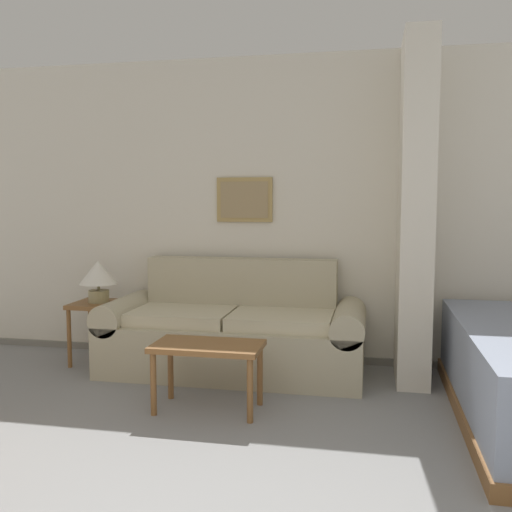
% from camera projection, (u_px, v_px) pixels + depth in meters
% --- Properties ---
extents(wall_back, '(7.14, 0.16, 2.60)m').
position_uv_depth(wall_back, '(289.00, 211.00, 4.91)').
color(wall_back, silver).
rests_on(wall_back, ground_plane).
extents(wall_partition_pillar, '(0.24, 0.67, 2.60)m').
position_uv_depth(wall_partition_pillar, '(415.00, 212.00, 4.32)').
color(wall_partition_pillar, silver).
rests_on(wall_partition_pillar, ground_plane).
extents(couch, '(2.10, 0.84, 0.90)m').
position_uv_depth(couch, '(234.00, 333.00, 4.61)').
color(couch, '#B7AD8E').
rests_on(couch, ground_plane).
extents(coffee_table, '(0.72, 0.40, 0.45)m').
position_uv_depth(coffee_table, '(208.00, 353.00, 3.75)').
color(coffee_table, brown).
rests_on(coffee_table, ground_plane).
extents(side_table, '(0.42, 0.42, 0.52)m').
position_uv_depth(side_table, '(99.00, 313.00, 4.85)').
color(side_table, brown).
rests_on(side_table, ground_plane).
extents(table_lamp, '(0.32, 0.32, 0.36)m').
position_uv_depth(table_lamp, '(98.00, 276.00, 4.82)').
color(table_lamp, tan).
rests_on(table_lamp, side_table).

